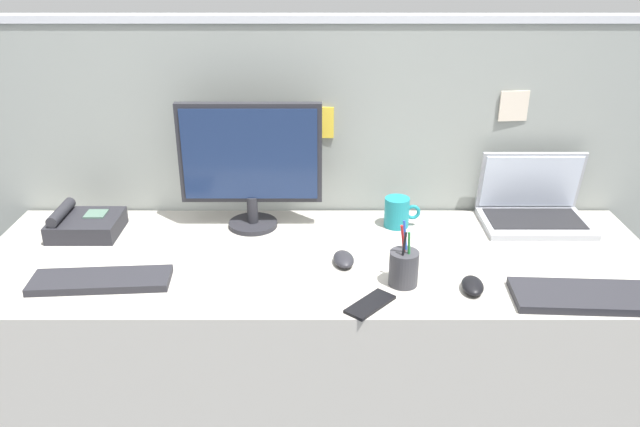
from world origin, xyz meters
The scene contains 12 objects.
desk centered at (0.00, 0.00, 0.36)m, with size 2.06×0.69×0.72m, color #ADA89E.
cubicle_divider centered at (0.00, 0.38, 0.69)m, with size 2.35×0.08×1.38m.
desktop_monitor centered at (-0.22, 0.22, 0.95)m, with size 0.46×0.16×0.42m.
laptop centered at (0.72, 0.26, 0.78)m, with size 0.35×0.24×0.23m.
desk_phone centered at (-0.76, 0.16, 0.75)m, with size 0.22×0.18×0.09m.
keyboard_main centered at (-0.61, -0.16, 0.73)m, with size 0.38×0.12×0.02m, color #232328.
keyboard_spare centered at (0.71, -0.25, 0.73)m, with size 0.38×0.16×0.02m, color #232328.
computer_mouse_right_hand centered at (0.08, -0.05, 0.74)m, with size 0.06×0.10×0.03m, color #232328.
computer_mouse_left_hand centered at (0.42, -0.20, 0.74)m, with size 0.06×0.10×0.03m, color black.
pen_cup centered at (0.24, -0.17, 0.77)m, with size 0.08×0.08×0.19m.
cell_phone_black_slab centered at (0.14, -0.28, 0.73)m, with size 0.06×0.15×0.01m, color black.
coffee_mug centered at (0.26, 0.22, 0.77)m, with size 0.12×0.08×0.10m.
Camera 1 is at (0.01, -1.71, 1.63)m, focal length 35.60 mm.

